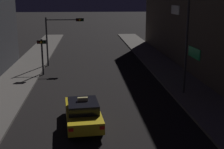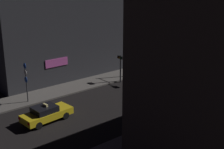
{
  "view_description": "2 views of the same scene",
  "coord_description": "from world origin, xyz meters",
  "px_view_note": "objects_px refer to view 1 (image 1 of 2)",
  "views": [
    {
      "loc": [
        -0.91,
        -6.53,
        6.83
      ],
      "look_at": [
        0.86,
        14.11,
        1.61
      ],
      "focal_mm": 48.88,
      "sensor_mm": 36.0,
      "label": 1
    },
    {
      "loc": [
        21.49,
        -2.3,
        12.14
      ],
      "look_at": [
        -1.75,
        17.06,
        2.5
      ],
      "focal_mm": 50.46,
      "sensor_mm": 36.0,
      "label": 2
    }
  ],
  "objects_px": {
    "taxi": "(83,112)",
    "street_lamp_near_block": "(189,8)",
    "traffic_light_overhead": "(61,31)",
    "traffic_light_left_kerb": "(42,49)"
  },
  "relations": [
    {
      "from": "taxi",
      "to": "street_lamp_near_block",
      "type": "xyz_separation_m",
      "value": [
        7.22,
        4.83,
        5.41
      ]
    },
    {
      "from": "traffic_light_overhead",
      "to": "traffic_light_left_kerb",
      "type": "height_order",
      "value": "traffic_light_overhead"
    },
    {
      "from": "taxi",
      "to": "street_lamp_near_block",
      "type": "distance_m",
      "value": 10.24
    },
    {
      "from": "traffic_light_left_kerb",
      "to": "street_lamp_near_block",
      "type": "xyz_separation_m",
      "value": [
        10.94,
        -6.88,
        3.77
      ]
    },
    {
      "from": "taxi",
      "to": "traffic_light_overhead",
      "type": "bearing_deg",
      "value": 98.19
    },
    {
      "from": "traffic_light_overhead",
      "to": "traffic_light_left_kerb",
      "type": "bearing_deg",
      "value": -111.52
    },
    {
      "from": "taxi",
      "to": "street_lamp_near_block",
      "type": "relative_size",
      "value": 0.53
    },
    {
      "from": "taxi",
      "to": "traffic_light_left_kerb",
      "type": "relative_size",
      "value": 1.4
    },
    {
      "from": "traffic_light_overhead",
      "to": "street_lamp_near_block",
      "type": "distance_m",
      "value": 14.47
    },
    {
      "from": "traffic_light_overhead",
      "to": "traffic_light_left_kerb",
      "type": "relative_size",
      "value": 1.52
    }
  ]
}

